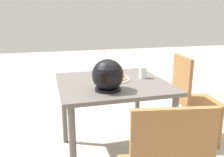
{
  "coord_description": "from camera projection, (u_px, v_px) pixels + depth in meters",
  "views": [
    {
      "loc": [
        0.53,
        1.89,
        1.27
      ],
      "look_at": [
        -0.01,
        -0.03,
        0.74
      ],
      "focal_mm": 38.34,
      "sensor_mm": 36.0,
      "label": 1
    }
  ],
  "objects": [
    {
      "name": "dining_table",
      "position": [
        112.0,
        92.0,
        2.07
      ],
      "size": [
        0.9,
        0.89,
        0.72
      ],
      "color": "#5B5651",
      "rests_on": "ground"
    },
    {
      "name": "pizza",
      "position": [
        112.0,
        77.0,
        2.09
      ],
      "size": [
        0.27,
        0.27,
        0.05
      ],
      "color": "tan",
      "rests_on": "pizza_plate"
    },
    {
      "name": "motorcycle_helmet",
      "position": [
        108.0,
        76.0,
        1.78
      ],
      "size": [
        0.24,
        0.24,
        0.24
      ],
      "color": "black",
      "rests_on": "dining_table"
    },
    {
      "name": "chair_side",
      "position": [
        190.0,
        95.0,
        2.36
      ],
      "size": [
        0.45,
        0.45,
        0.9
      ],
      "color": "#996638",
      "rests_on": "ground"
    },
    {
      "name": "ground_plane",
      "position": [
        112.0,
        156.0,
        2.23
      ],
      "size": [
        14.0,
        14.0,
        0.0
      ],
      "primitive_type": "plane",
      "color": "#B2ADA3"
    },
    {
      "name": "pizza_plate",
      "position": [
        112.0,
        79.0,
        2.09
      ],
      "size": [
        0.31,
        0.31,
        0.01
      ],
      "primitive_type": "cylinder",
      "color": "white",
      "rests_on": "dining_table"
    },
    {
      "name": "drinking_glass",
      "position": [
        143.0,
        73.0,
        2.14
      ],
      "size": [
        0.07,
        0.07,
        0.1
      ],
      "primitive_type": "cylinder",
      "color": "silver",
      "rests_on": "dining_table"
    }
  ]
}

